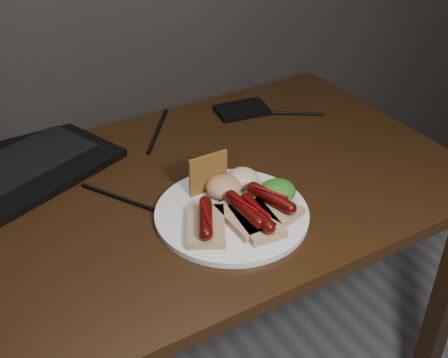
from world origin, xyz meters
TOP-DOWN VIEW (x-y plane):
  - desk at (0.00, 1.38)m, footprint 1.40×0.70m
  - hard_drive at (0.38, 1.61)m, footprint 0.14×0.10m
  - desk_cables at (0.01, 1.53)m, footprint 1.02×0.38m
  - plate at (0.13, 1.25)m, footprint 0.37×0.37m
  - bread_sausage_left at (0.06, 1.23)m, footprint 0.12×0.13m
  - bread_sausage_center at (0.14, 1.21)m, footprint 0.07×0.12m
  - bread_sausage_right at (0.20, 1.22)m, footprint 0.10×0.13m
  - bread_sausage_extra at (0.15, 1.19)m, footprint 0.08×0.12m
  - crispbread at (0.13, 1.33)m, footprint 0.09×0.01m
  - salad_greens at (0.23, 1.24)m, footprint 0.07×0.07m
  - salsa_mound at (0.15, 1.31)m, footprint 0.07×0.07m
  - coleslaw_mound at (0.20, 1.32)m, footprint 0.06×0.06m

SIDE VIEW (x-z plane):
  - desk at x=0.00m, z-range 0.29..1.04m
  - desk_cables at x=0.01m, z-range 0.75..0.76m
  - plate at x=0.13m, z-range 0.75..0.76m
  - hard_drive at x=0.38m, z-range 0.75..0.77m
  - bread_sausage_left at x=0.06m, z-range 0.76..0.80m
  - bread_sausage_center at x=0.14m, z-range 0.76..0.80m
  - bread_sausage_right at x=0.20m, z-range 0.76..0.80m
  - bread_sausage_extra at x=0.15m, z-range 0.76..0.80m
  - coleslaw_mound at x=0.20m, z-range 0.76..0.80m
  - salad_greens at x=0.23m, z-range 0.76..0.80m
  - salsa_mound at x=0.15m, z-range 0.76..0.80m
  - crispbread at x=0.13m, z-range 0.76..0.85m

